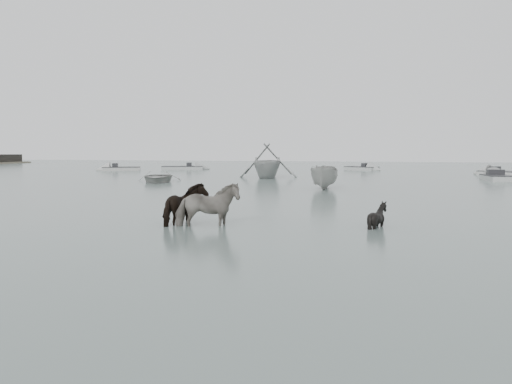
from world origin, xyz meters
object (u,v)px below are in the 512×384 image
at_px(rowboat_lead, 158,176).
at_px(pony_pinto, 207,200).
at_px(pony_dark, 187,199).
at_px(pony_black, 378,208).

bearing_deg(rowboat_lead, pony_pinto, -79.40).
distance_m(pony_pinto, rowboat_lead, 19.80).
xyz_separation_m(pony_dark, pony_black, (5.66, 0.56, -0.19)).
distance_m(pony_pinto, pony_black, 4.97).
height_order(pony_pinto, pony_dark, pony_pinto).
relative_size(pony_pinto, pony_black, 1.72).
distance_m(pony_dark, rowboat_lead, 19.04).
bearing_deg(pony_pinto, pony_dark, 42.42).
bearing_deg(pony_black, rowboat_lead, 14.80).
xyz_separation_m(pony_pinto, pony_dark, (-0.81, 0.45, -0.06)).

